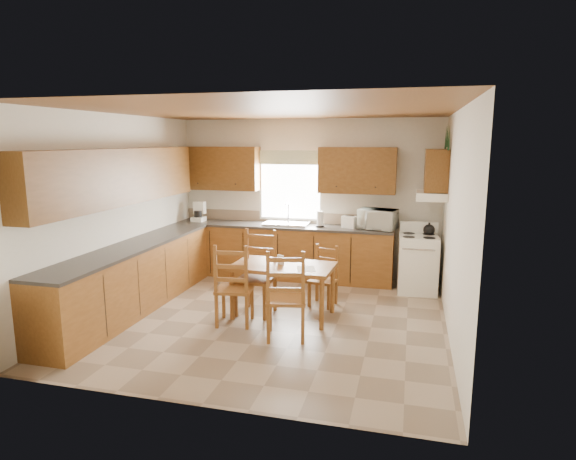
% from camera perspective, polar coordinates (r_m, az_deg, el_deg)
% --- Properties ---
extents(floor, '(4.50, 4.50, 0.00)m').
position_cam_1_polar(floor, '(6.54, -1.96, -10.37)').
color(floor, gray).
rests_on(floor, ground).
extents(ceiling, '(4.50, 4.50, 0.00)m').
position_cam_1_polar(ceiling, '(6.12, -2.12, 13.98)').
color(ceiling, brown).
rests_on(ceiling, floor).
extents(wall_left, '(4.50, 4.50, 0.00)m').
position_cam_1_polar(wall_left, '(7.15, -19.62, 2.03)').
color(wall_left, silver).
rests_on(wall_left, floor).
extents(wall_right, '(4.50, 4.50, 0.00)m').
position_cam_1_polar(wall_right, '(5.96, 19.19, 0.46)').
color(wall_right, silver).
rests_on(wall_right, floor).
extents(wall_back, '(4.50, 4.50, 0.00)m').
position_cam_1_polar(wall_back, '(8.35, 2.34, 3.77)').
color(wall_back, silver).
rests_on(wall_back, floor).
extents(wall_front, '(4.50, 4.50, 0.00)m').
position_cam_1_polar(wall_front, '(4.12, -10.94, -3.45)').
color(wall_front, silver).
rests_on(wall_front, floor).
extents(lower_cab_back, '(3.75, 0.60, 0.88)m').
position_cam_1_polar(lower_cab_back, '(8.30, -0.67, -2.64)').
color(lower_cab_back, brown).
rests_on(lower_cab_back, floor).
extents(lower_cab_left, '(0.60, 3.60, 0.88)m').
position_cam_1_polar(lower_cab_left, '(7.05, -17.81, -5.55)').
color(lower_cab_left, brown).
rests_on(lower_cab_left, floor).
extents(counter_back, '(3.75, 0.63, 0.04)m').
position_cam_1_polar(counter_back, '(8.21, -0.68, 0.49)').
color(counter_back, '#38332E').
rests_on(counter_back, lower_cab_back).
extents(counter_left, '(0.63, 3.60, 0.04)m').
position_cam_1_polar(counter_left, '(6.94, -18.02, -1.90)').
color(counter_left, '#38332E').
rests_on(counter_left, lower_cab_left).
extents(backsplash, '(3.75, 0.01, 0.18)m').
position_cam_1_polar(backsplash, '(8.47, -0.17, 1.55)').
color(backsplash, '#867157').
rests_on(backsplash, counter_back).
extents(upper_cab_back_left, '(1.41, 0.33, 0.75)m').
position_cam_1_polar(upper_cab_back_left, '(8.61, -8.08, 7.25)').
color(upper_cab_back_left, brown).
rests_on(upper_cab_back_left, wall_back).
extents(upper_cab_back_right, '(1.25, 0.33, 0.75)m').
position_cam_1_polar(upper_cab_back_right, '(8.00, 8.21, 7.01)').
color(upper_cab_back_right, brown).
rests_on(upper_cab_back_right, wall_back).
extents(upper_cab_left, '(0.33, 3.60, 0.75)m').
position_cam_1_polar(upper_cab_left, '(6.88, -19.43, 5.97)').
color(upper_cab_left, brown).
rests_on(upper_cab_left, wall_left).
extents(upper_cab_stove, '(0.33, 0.62, 0.62)m').
position_cam_1_polar(upper_cab_stove, '(7.53, 17.16, 6.78)').
color(upper_cab_stove, brown).
rests_on(upper_cab_stove, wall_right).
extents(range_hood, '(0.44, 0.62, 0.12)m').
position_cam_1_polar(range_hood, '(7.56, 16.63, 3.92)').
color(range_hood, white).
rests_on(range_hood, wall_right).
extents(window_frame, '(1.13, 0.02, 1.18)m').
position_cam_1_polar(window_frame, '(8.36, 0.29, 5.17)').
color(window_frame, white).
rests_on(window_frame, wall_back).
extents(window_pane, '(1.05, 0.01, 1.10)m').
position_cam_1_polar(window_pane, '(8.36, 0.28, 5.17)').
color(window_pane, white).
rests_on(window_pane, wall_back).
extents(window_valance, '(1.19, 0.01, 0.24)m').
position_cam_1_polar(window_valance, '(8.30, 0.24, 8.59)').
color(window_valance, '#557444').
rests_on(window_valance, wall_back).
extents(sink_basin, '(0.75, 0.45, 0.04)m').
position_cam_1_polar(sink_basin, '(8.19, -0.17, 0.74)').
color(sink_basin, silver).
rests_on(sink_basin, counter_back).
extents(pine_decal_a, '(0.22, 0.22, 0.36)m').
position_cam_1_polar(pine_decal_a, '(7.20, 18.53, 10.38)').
color(pine_decal_a, '#153819').
rests_on(pine_decal_a, wall_right).
extents(pine_decal_b, '(0.22, 0.22, 0.36)m').
position_cam_1_polar(pine_decal_b, '(7.52, 18.39, 10.68)').
color(pine_decal_b, '#153819').
rests_on(pine_decal_b, wall_right).
extents(pine_decal_c, '(0.22, 0.22, 0.36)m').
position_cam_1_polar(pine_decal_c, '(7.84, 18.22, 10.37)').
color(pine_decal_c, '#153819').
rests_on(pine_decal_c, wall_right).
extents(stove, '(0.62, 0.64, 0.87)m').
position_cam_1_polar(stove, '(7.77, 15.09, -3.96)').
color(stove, white).
rests_on(stove, floor).
extents(coffeemaker, '(0.19, 0.22, 0.30)m').
position_cam_1_polar(coffeemaker, '(8.69, -10.57, 2.01)').
color(coffeemaker, white).
rests_on(coffeemaker, counter_back).
extents(paper_towel, '(0.12, 0.12, 0.26)m').
position_cam_1_polar(paper_towel, '(8.02, 3.81, 1.31)').
color(paper_towel, white).
rests_on(paper_towel, counter_back).
extents(toaster, '(0.28, 0.24, 0.20)m').
position_cam_1_polar(toaster, '(7.97, 7.32, 0.95)').
color(toaster, white).
rests_on(toaster, counter_back).
extents(microwave, '(0.61, 0.50, 0.32)m').
position_cam_1_polar(microwave, '(7.92, 10.59, 1.28)').
color(microwave, white).
rests_on(microwave, counter_back).
extents(dining_table, '(1.37, 0.83, 0.71)m').
position_cam_1_polar(dining_table, '(6.49, -0.58, -7.18)').
color(dining_table, brown).
rests_on(dining_table, floor).
extents(chair_near_left, '(0.55, 0.53, 1.10)m').
position_cam_1_polar(chair_near_left, '(5.74, -0.24, -7.56)').
color(chair_near_left, brown).
rests_on(chair_near_left, floor).
extents(chair_near_right, '(0.50, 0.48, 1.06)m').
position_cam_1_polar(chair_near_right, '(6.22, -6.37, -6.36)').
color(chair_near_right, brown).
rests_on(chair_near_right, floor).
extents(chair_far_left, '(0.51, 0.49, 1.13)m').
position_cam_1_polar(chair_far_left, '(6.53, -3.88, -5.19)').
color(chair_far_left, brown).
rests_on(chair_far_left, floor).
extents(chair_far_right, '(0.42, 0.41, 0.85)m').
position_cam_1_polar(chair_far_right, '(6.91, 4.16, -5.52)').
color(chair_far_right, brown).
rests_on(chair_far_right, floor).
extents(table_paper, '(0.30, 0.35, 0.00)m').
position_cam_1_polar(table_paper, '(6.19, 2.14, -4.61)').
color(table_paper, white).
rests_on(table_paper, dining_table).
extents(table_card, '(0.10, 0.06, 0.13)m').
position_cam_1_polar(table_card, '(6.39, -0.89, -3.55)').
color(table_card, white).
rests_on(table_card, dining_table).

